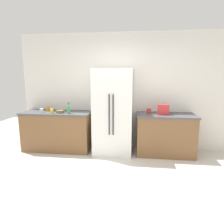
% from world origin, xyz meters
% --- Properties ---
extents(ground_plane, '(9.65, 9.65, 0.00)m').
position_xyz_m(ground_plane, '(0.00, 0.00, 0.00)').
color(ground_plane, beige).
extents(kitchen_back_panel, '(4.83, 0.10, 2.69)m').
position_xyz_m(kitchen_back_panel, '(0.00, 1.93, 1.34)').
color(kitchen_back_panel, silver).
rests_on(kitchen_back_panel, ground_plane).
extents(counter_left, '(1.57, 0.65, 0.90)m').
position_xyz_m(counter_left, '(-1.49, 1.56, 0.45)').
color(counter_left, brown).
rests_on(counter_left, ground_plane).
extents(counter_right, '(1.25, 0.65, 0.90)m').
position_xyz_m(counter_right, '(0.97, 1.56, 0.45)').
color(counter_right, brown).
rests_on(counter_right, ground_plane).
extents(refrigerator, '(0.84, 0.69, 1.87)m').
position_xyz_m(refrigerator, '(-0.18, 1.53, 0.93)').
color(refrigerator, white).
rests_on(refrigerator, ground_plane).
extents(toaster, '(0.23, 0.16, 0.22)m').
position_xyz_m(toaster, '(0.90, 1.54, 1.01)').
color(toaster, red).
rests_on(toaster, counter_right).
extents(bottle_a, '(0.07, 0.07, 0.24)m').
position_xyz_m(bottle_a, '(-1.14, 1.38, 0.99)').
color(bottle_a, green).
rests_on(bottle_a, counter_left).
extents(cup_a, '(0.07, 0.07, 0.10)m').
position_xyz_m(cup_a, '(-1.53, 1.38, 0.95)').
color(cup_a, yellow).
rests_on(cup_a, counter_left).
extents(cup_b, '(0.08, 0.08, 0.09)m').
position_xyz_m(cup_b, '(-1.81, 1.47, 0.94)').
color(cup_b, white).
rests_on(cup_b, counter_left).
extents(cup_c, '(0.09, 0.09, 0.10)m').
position_xyz_m(cup_c, '(0.61, 1.65, 0.95)').
color(cup_c, red).
rests_on(cup_c, counter_right).
extents(cup_d, '(0.08, 0.08, 0.10)m').
position_xyz_m(cup_d, '(-1.75, 1.65, 0.95)').
color(cup_d, orange).
rests_on(cup_d, counter_left).
extents(bowl_a, '(0.17, 0.17, 0.06)m').
position_xyz_m(bowl_a, '(-1.36, 1.44, 0.93)').
color(bowl_a, brown).
rests_on(bowl_a, counter_left).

